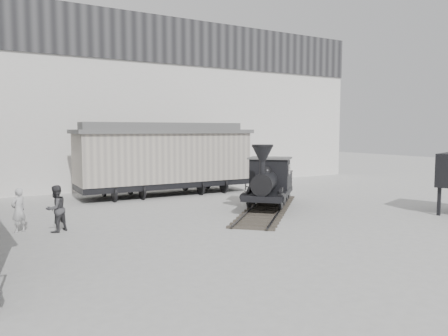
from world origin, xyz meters
TOP-DOWN VIEW (x-y plane):
  - ground at (0.00, 0.00)m, footprint 90.00×90.00m
  - north_wall at (0.00, 14.98)m, footprint 34.00×2.51m
  - locomotive at (2.52, 3.93)m, footprint 7.31×7.39m
  - boxcar at (-0.10, 10.39)m, footprint 10.15×3.31m
  - visitor_a at (-8.31, 4.50)m, footprint 0.71×0.66m
  - visitor_b at (-7.12, 3.86)m, footprint 1.06×1.00m

SIDE VIEW (x-z plane):
  - ground at x=0.00m, z-range 0.00..0.00m
  - visitor_a at x=-8.31m, z-range 0.00..1.62m
  - visitor_b at x=-7.12m, z-range 0.00..1.72m
  - locomotive at x=2.52m, z-range -0.39..2.62m
  - boxcar at x=-0.10m, z-range 0.10..4.24m
  - north_wall at x=0.00m, z-range 0.05..11.05m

